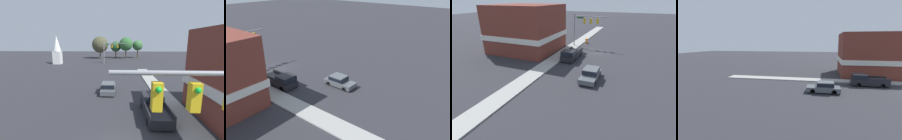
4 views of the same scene
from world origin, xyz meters
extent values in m
plane|color=#2D2D33|center=(0.00, 0.00, 0.00)|extent=(200.00, 200.00, 0.00)
cube|color=#9E9E99|center=(5.70, 0.00, 0.07)|extent=(2.40, 60.00, 0.14)
cylinder|color=gray|center=(5.84, -3.14, 3.32)|extent=(0.22, 0.22, 6.63)
cylinder|color=gray|center=(2.61, -3.14, 6.13)|extent=(6.47, 0.18, 0.18)
cube|color=gold|center=(3.73, -3.14, 5.27)|extent=(0.36, 0.36, 1.05)
sphere|color=green|center=(3.73, -3.34, 5.58)|extent=(0.22, 0.22, 0.22)
cube|color=gold|center=(2.41, -3.14, 5.27)|extent=(0.36, 0.36, 1.05)
sphere|color=green|center=(2.41, -3.34, 5.58)|extent=(0.22, 0.22, 0.22)
cube|color=gold|center=(1.09, -3.14, 5.27)|extent=(0.36, 0.36, 1.05)
sphere|color=green|center=(1.09, -3.34, 5.58)|extent=(0.22, 0.22, 0.22)
cube|color=#196B38|center=(4.64, -3.14, 5.84)|extent=(1.40, 0.04, 0.30)
cylinder|color=black|center=(-2.58, 13.59, 0.33)|extent=(0.22, 0.66, 0.66)
cylinder|color=black|center=(-0.88, 13.59, 0.33)|extent=(0.22, 0.66, 0.66)
cylinder|color=black|center=(-2.58, 10.86, 0.33)|extent=(0.22, 0.66, 0.66)
cylinder|color=black|center=(-0.88, 10.86, 0.33)|extent=(0.22, 0.66, 0.66)
cube|color=#51565B|center=(-1.73, 12.23, 0.49)|extent=(1.92, 4.40, 0.62)
cube|color=#51565B|center=(-1.73, 11.96, 1.13)|extent=(1.77, 2.11, 0.67)
cube|color=black|center=(-1.73, 11.96, 1.13)|extent=(1.78, 2.20, 0.47)
cylinder|color=black|center=(2.30, 7.04, 0.33)|extent=(0.22, 0.66, 0.66)
cylinder|color=black|center=(4.19, 7.04, 0.33)|extent=(0.22, 0.66, 0.66)
cylinder|color=black|center=(2.30, 3.69, 0.33)|extent=(0.22, 0.66, 0.66)
cylinder|color=black|center=(4.19, 3.69, 0.33)|extent=(0.22, 0.66, 0.66)
cube|color=black|center=(3.25, 5.36, 0.61)|extent=(2.11, 5.40, 0.85)
cube|color=black|center=(3.25, 6.84, 1.42)|extent=(2.00, 2.05, 0.77)
cube|color=black|center=(3.25, 6.84, 1.42)|extent=(2.02, 2.13, 0.54)
cube|color=black|center=(2.25, 4.19, 1.21)|extent=(0.12, 3.05, 0.35)
cube|color=black|center=(4.24, 4.19, 1.21)|extent=(0.12, 3.05, 0.35)
cylinder|color=orange|center=(3.90, -6.07, 0.51)|extent=(0.57, 0.57, 1.02)
cylinder|color=white|center=(3.90, -6.07, 0.56)|extent=(0.58, 0.58, 0.18)
cube|color=brown|center=(13.14, 3.42, 4.23)|extent=(11.48, 11.31, 8.46)
cube|color=silver|center=(13.14, 3.42, 3.05)|extent=(11.78, 11.61, 0.90)
camera|label=1|loc=(-0.28, -8.30, 7.22)|focal=24.00mm
camera|label=2|loc=(19.75, 28.89, 13.94)|focal=35.00mm
camera|label=3|loc=(-6.28, 31.89, 9.62)|focal=28.00mm
camera|label=4|loc=(-24.77, 12.18, 6.64)|focal=28.00mm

